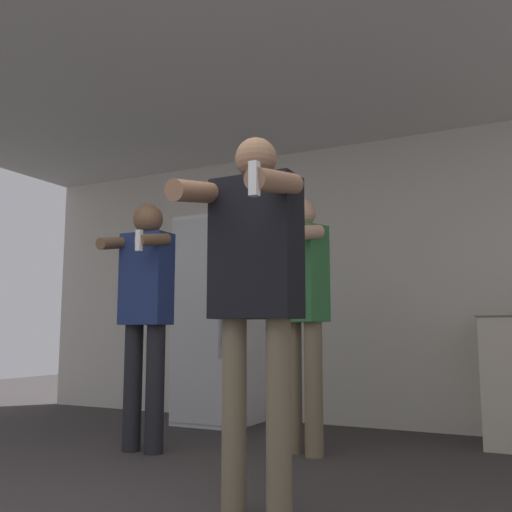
{
  "coord_description": "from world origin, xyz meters",
  "views": [
    {
      "loc": [
        1.55,
        -1.64,
        0.82
      ],
      "look_at": [
        0.37,
        0.71,
        1.17
      ],
      "focal_mm": 40.0,
      "sensor_mm": 36.0,
      "label": 1
    }
  ],
  "objects": [
    {
      "name": "refrigerator",
      "position": [
        -1.13,
        2.97,
        0.94
      ],
      "size": [
        0.65,
        0.73,
        1.87
      ],
      "color": "white",
      "rests_on": "ground_plane"
    },
    {
      "name": "person_woman_foreground",
      "position": [
        0.37,
        0.69,
        1.08
      ],
      "size": [
        0.49,
        0.51,
        1.74
      ],
      "color": "#75664C",
      "rests_on": "ground_plane"
    },
    {
      "name": "person_man_side",
      "position": [
        -0.97,
        1.63,
        1.01
      ],
      "size": [
        0.42,
        0.43,
        1.74
      ],
      "color": "black",
      "rests_on": "ground_plane"
    },
    {
      "name": "person_spectator_back",
      "position": [
        0.05,
        2.05,
        1.05
      ],
      "size": [
        0.54,
        0.6,
        1.77
      ],
      "color": "#75664C",
      "rests_on": "ground_plane"
    },
    {
      "name": "ceiling_slab",
      "position": [
        0.0,
        1.66,
        2.57
      ],
      "size": [
        7.0,
        3.84,
        0.05
      ],
      "color": "silver",
      "rests_on": "wall_back"
    },
    {
      "name": "wall_back",
      "position": [
        0.0,
        3.35,
        1.27
      ],
      "size": [
        7.0,
        0.06,
        2.55
      ],
      "color": "beige",
      "rests_on": "ground_plane"
    }
  ]
}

